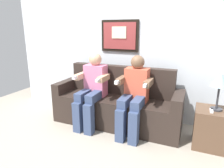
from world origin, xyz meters
TOP-DOWN VIEW (x-y plane):
  - ground_plane at (0.00, 0.00)m, footprint 5.66×5.66m
  - back_wall_assembly at (-0.00, 0.76)m, footprint 4.35×0.10m
  - couch at (0.00, 0.33)m, footprint 1.95×0.58m
  - person_on_left at (-0.33, 0.16)m, footprint 0.46×0.56m
  - person_on_right at (0.33, 0.16)m, footprint 0.46×0.56m
  - side_table_right at (1.33, 0.22)m, footprint 0.40×0.40m
  - table_lamp at (1.36, 0.23)m, footprint 0.22×0.22m
  - spare_remote_on_table at (1.30, 0.15)m, footprint 0.04×0.13m

SIDE VIEW (x-z plane):
  - ground_plane at x=0.00m, z-range 0.00..0.00m
  - side_table_right at x=1.33m, z-range 0.00..0.50m
  - couch at x=0.00m, z-range -0.14..0.76m
  - spare_remote_on_table at x=1.30m, z-range 0.50..0.52m
  - person_on_left at x=-0.33m, z-range 0.05..1.16m
  - person_on_right at x=0.33m, z-range 0.05..1.16m
  - table_lamp at x=1.36m, z-range 0.63..1.09m
  - back_wall_assembly at x=0.00m, z-range 0.00..2.60m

